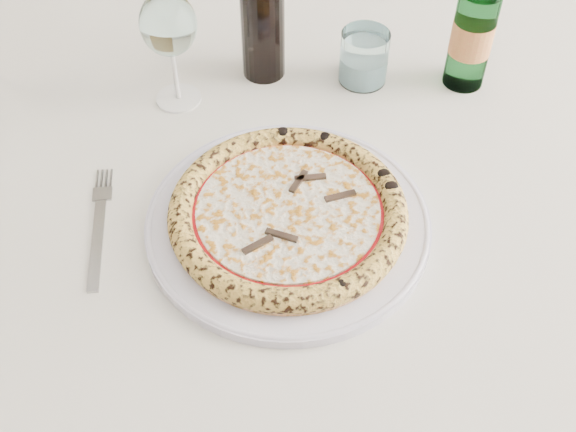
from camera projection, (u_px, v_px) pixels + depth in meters
name	position (u px, v px, depth m)	size (l,w,h in m)	color
dining_table	(282.00, 212.00, 1.03)	(1.59, 1.05, 0.76)	brown
chair_far	(229.00, 12.00, 1.63)	(0.42, 0.42, 0.93)	brown
plate	(288.00, 222.00, 0.90)	(0.35, 0.35, 0.02)	silver
pizza	(288.00, 213.00, 0.89)	(0.30, 0.30, 0.03)	#F3B781
fork	(99.00, 228.00, 0.90)	(0.02, 0.21, 0.00)	gray
wine_glass	(168.00, 27.00, 0.98)	(0.08, 0.08, 0.18)	white
tumbler	(364.00, 60.00, 1.08)	(0.07, 0.07, 0.08)	white
beer_bottle	(474.00, 28.00, 1.03)	(0.06, 0.06, 0.24)	#4C8E5C
wine_bottle	(262.00, 8.00, 1.03)	(0.06, 0.06, 0.26)	black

